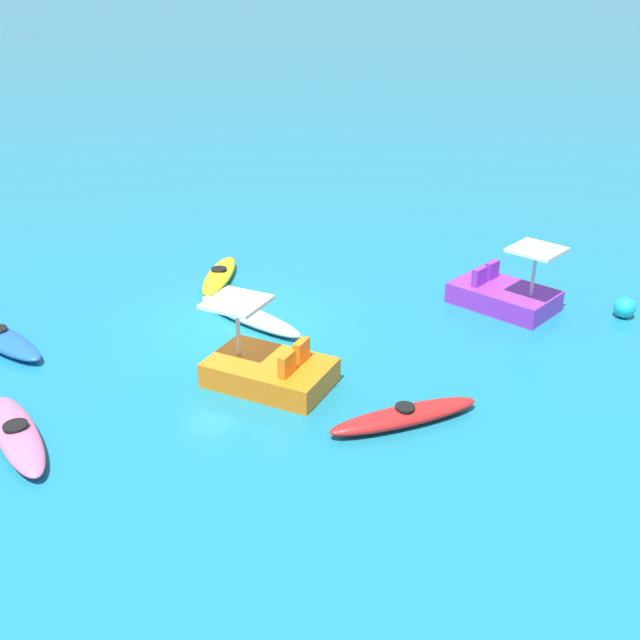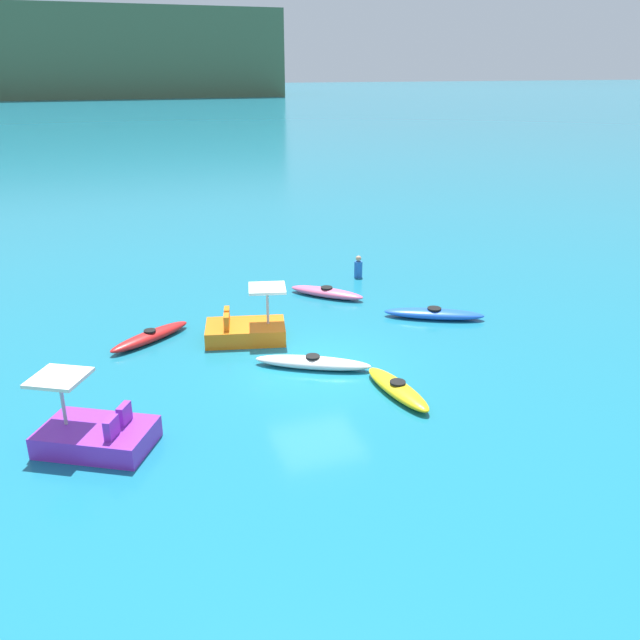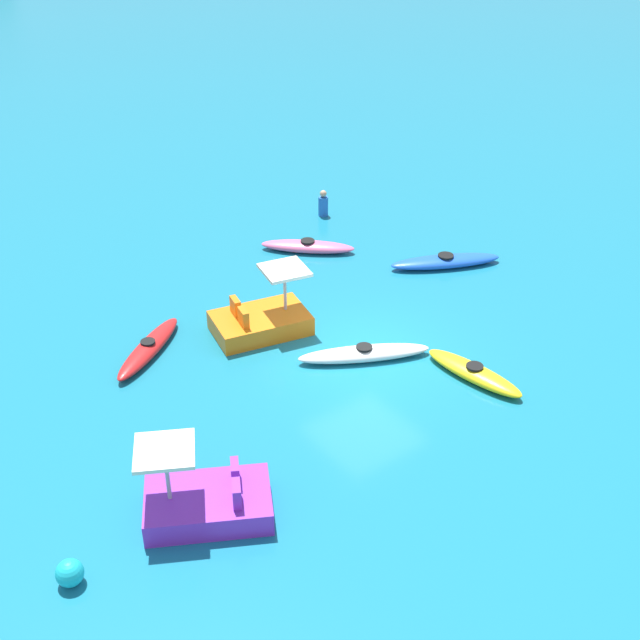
% 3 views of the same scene
% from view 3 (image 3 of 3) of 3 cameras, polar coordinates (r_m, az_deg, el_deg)
% --- Properties ---
extents(ground_plane, '(600.00, 600.00, 0.00)m').
position_cam_3_polar(ground_plane, '(21.10, 3.13, -2.37)').
color(ground_plane, '#19728C').
extents(kayak_white, '(3.18, 2.08, 0.37)m').
position_cam_3_polar(kayak_white, '(20.87, 2.97, -2.25)').
color(kayak_white, white).
rests_on(kayak_white, ground_plane).
extents(kayak_yellow, '(0.99, 2.74, 0.37)m').
position_cam_3_polar(kayak_yellow, '(20.49, 10.27, -3.49)').
color(kayak_yellow, yellow).
rests_on(kayak_yellow, ground_plane).
extents(kayak_pink, '(2.52, 2.46, 0.37)m').
position_cam_3_polar(kayak_pink, '(25.93, -0.83, 4.95)').
color(kayak_pink, pink).
rests_on(kayak_pink, ground_plane).
extents(kayak_blue, '(3.28, 2.12, 0.37)m').
position_cam_3_polar(kayak_blue, '(25.33, 8.39, 3.91)').
color(kayak_blue, blue).
rests_on(kayak_blue, ground_plane).
extents(kayak_red, '(2.73, 2.16, 0.37)m').
position_cam_3_polar(kayak_red, '(21.47, -11.40, -1.85)').
color(kayak_red, red).
rests_on(kayak_red, ground_plane).
extents(pedal_boat_purple, '(2.83, 2.48, 1.68)m').
position_cam_3_polar(pedal_boat_purple, '(16.70, -7.57, -11.90)').
color(pedal_boat_purple, purple).
rests_on(pedal_boat_purple, ground_plane).
extents(pedal_boat_orange, '(2.67, 1.99, 1.68)m').
position_cam_3_polar(pedal_boat_orange, '(21.89, -3.96, 0.00)').
color(pedal_boat_orange, orange).
rests_on(pedal_boat_orange, ground_plane).
extents(buoy_cyan, '(0.50, 0.50, 0.50)m').
position_cam_3_polar(buoy_cyan, '(16.03, -16.41, -15.93)').
color(buoy_cyan, '#19B7C6').
rests_on(buoy_cyan, ground_plane).
extents(person_near_shore, '(0.45, 0.45, 0.88)m').
position_cam_3_polar(person_near_shore, '(28.23, 0.22, 7.74)').
color(person_near_shore, blue).
rests_on(person_near_shore, ground_plane).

